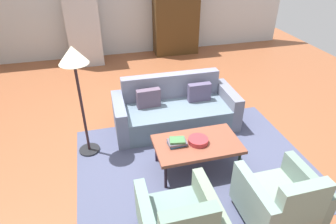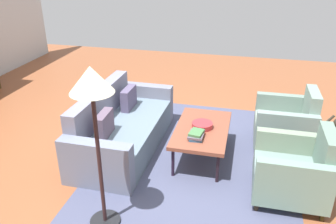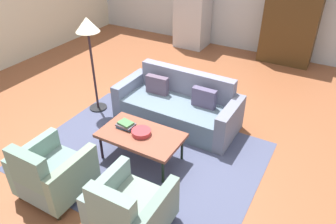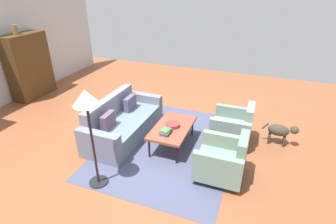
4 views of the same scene
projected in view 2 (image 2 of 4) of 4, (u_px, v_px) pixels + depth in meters
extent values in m
plane|color=brown|center=(140.00, 154.00, 4.84)|extent=(10.74, 10.74, 0.00)
cube|color=#494E6B|center=(197.00, 156.00, 4.78)|extent=(3.40, 2.60, 0.01)
cube|color=slate|center=(126.00, 134.00, 4.92)|extent=(1.75, 0.92, 0.42)
cube|color=slate|center=(101.00, 118.00, 4.90)|extent=(1.74, 0.20, 0.86)
cube|color=slate|center=(146.00, 102.00, 5.71)|extent=(0.19, 0.90, 0.62)
cube|color=slate|center=(96.00, 165.00, 4.03)|extent=(0.19, 0.90, 0.62)
cube|color=#524A68|center=(129.00, 98.00, 5.18)|extent=(0.40, 0.12, 0.32)
cube|color=#59495C|center=(104.00, 125.00, 4.39)|extent=(0.40, 0.14, 0.32)
cylinder|color=black|center=(173.00, 162.00, 4.28)|extent=(0.04, 0.04, 0.40)
cylinder|color=black|center=(188.00, 125.00, 5.21)|extent=(0.04, 0.04, 0.40)
cylinder|color=black|center=(218.00, 168.00, 4.16)|extent=(0.04, 0.04, 0.40)
cylinder|color=black|center=(225.00, 129.00, 5.09)|extent=(0.04, 0.04, 0.40)
cube|color=brown|center=(202.00, 129.00, 4.59)|extent=(1.20, 0.70, 0.05)
cylinder|color=#34281E|center=(256.00, 206.00, 3.77)|extent=(0.05, 0.05, 0.10)
cylinder|color=#362113|center=(257.00, 171.00, 4.36)|extent=(0.05, 0.05, 0.10)
cylinder|color=#332D13|center=(322.00, 216.00, 3.62)|extent=(0.05, 0.05, 0.10)
cylinder|color=#2F2715|center=(313.00, 179.00, 4.22)|extent=(0.05, 0.05, 0.10)
cube|color=slate|center=(289.00, 178.00, 3.91)|extent=(0.56, 0.80, 0.30)
cube|color=slate|center=(324.00, 164.00, 3.73)|extent=(0.56, 0.14, 0.78)
cube|color=gray|center=(293.00, 187.00, 3.55)|extent=(0.12, 0.80, 0.56)
cube|color=gray|center=(288.00, 153.00, 4.15)|extent=(0.12, 0.80, 0.56)
cylinder|color=#3B2820|center=(257.00, 151.00, 4.82)|extent=(0.05, 0.05, 0.10)
cylinder|color=#352617|center=(257.00, 129.00, 5.42)|extent=(0.05, 0.05, 0.10)
cylinder|color=#2F2615|center=(308.00, 157.00, 4.68)|extent=(0.05, 0.05, 0.10)
cylinder|color=black|center=(302.00, 133.00, 5.28)|extent=(0.05, 0.05, 0.10)
cube|color=gray|center=(283.00, 130.00, 4.96)|extent=(0.57, 0.80, 0.30)
cube|color=gray|center=(309.00, 117.00, 4.79)|extent=(0.56, 0.14, 0.78)
cube|color=gray|center=(286.00, 133.00, 4.61)|extent=(0.13, 0.80, 0.56)
cube|color=slate|center=(282.00, 112.00, 5.20)|extent=(0.13, 0.80, 0.56)
cylinder|color=#AC2F34|center=(202.00, 125.00, 4.58)|extent=(0.28, 0.28, 0.07)
cube|color=#2A5884|center=(196.00, 137.00, 4.33)|extent=(0.26, 0.18, 0.03)
cube|color=#5A505F|center=(196.00, 135.00, 4.32)|extent=(0.26, 0.19, 0.03)
cube|color=#427344|center=(196.00, 133.00, 4.31)|extent=(0.23, 0.19, 0.03)
cylinder|color=black|center=(105.00, 221.00, 3.61)|extent=(0.32, 0.32, 0.03)
cylinder|color=#2B1C21|center=(99.00, 162.00, 3.29)|extent=(0.04, 0.04, 1.45)
cone|color=#EAE5C2|center=(91.00, 79.00, 2.93)|extent=(0.40, 0.40, 0.24)
cylinder|color=#3D392E|center=(334.00, 134.00, 5.15)|extent=(0.06, 0.06, 0.20)
cylinder|color=#3D392E|center=(336.00, 138.00, 5.03)|extent=(0.06, 0.06, 0.20)
cylinder|color=#3D392E|center=(329.00, 120.00, 5.01)|extent=(0.04, 0.13, 0.17)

